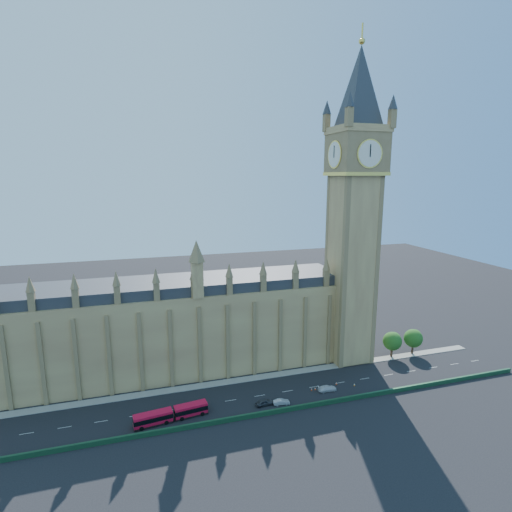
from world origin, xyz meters
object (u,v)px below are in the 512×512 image
object	(u,v)px
car_silver	(282,402)
red_bus	(171,414)
car_white	(327,388)
car_grey	(264,402)

from	to	relation	value
car_silver	red_bus	bearing A→B (deg)	94.10
red_bus	car_white	xyz separation A→B (m)	(42.19, 1.37, -0.83)
car_grey	car_white	size ratio (longest dim) A/B	0.88
car_silver	car_white	size ratio (longest dim) A/B	0.81
red_bus	car_silver	bearing A→B (deg)	-9.54
red_bus	car_silver	distance (m)	27.89
car_white	car_grey	bearing A→B (deg)	96.83
car_grey	car_white	distance (m)	18.79
red_bus	car_grey	world-z (taller)	red_bus
red_bus	car_white	bearing A→B (deg)	-5.13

